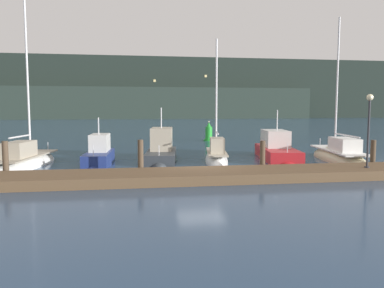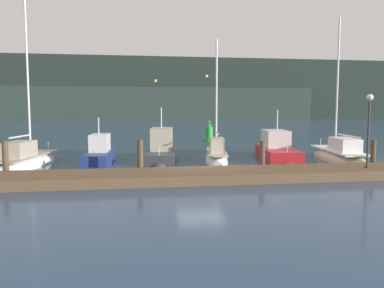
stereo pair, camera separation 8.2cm
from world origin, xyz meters
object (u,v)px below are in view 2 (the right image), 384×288
at_px(motorboat_berth_3, 162,155).
at_px(motorboat_berth_5, 277,154).
at_px(sailboat_berth_4, 216,160).
at_px(sailboat_berth_6, 339,159).
at_px(channel_buoy, 209,133).
at_px(dock_lamppost, 369,118).
at_px(sailboat_berth_1, 26,164).
at_px(motorboat_berth_2, 99,160).

xyz_separation_m(motorboat_berth_3, motorboat_berth_5, (7.70, -0.24, -0.01)).
distance_m(motorboat_berth_3, sailboat_berth_4, 3.58).
height_order(motorboat_berth_5, sailboat_berth_6, sailboat_berth_6).
distance_m(motorboat_berth_3, motorboat_berth_5, 7.71).
xyz_separation_m(motorboat_berth_3, channel_buoy, (6.01, 14.51, 0.43)).
relative_size(motorboat_berth_3, sailboat_berth_4, 0.73).
height_order(sailboat_berth_6, channel_buoy, sailboat_berth_6).
distance_m(motorboat_berth_3, dock_lamppost, 12.32).
distance_m(sailboat_berth_1, dock_lamppost, 18.69).
relative_size(sailboat_berth_1, channel_buoy, 5.18).
distance_m(sailboat_berth_6, dock_lamppost, 6.39).
bearing_deg(motorboat_berth_2, dock_lamppost, -24.51).
distance_m(motorboat_berth_3, channel_buoy, 15.71).
xyz_separation_m(sailboat_berth_1, sailboat_berth_4, (11.30, 0.22, -0.01)).
relative_size(sailboat_berth_1, sailboat_berth_6, 1.07).
relative_size(motorboat_berth_3, sailboat_berth_6, 0.62).
bearing_deg(motorboat_berth_5, sailboat_berth_4, -167.82).
bearing_deg(dock_lamppost, sailboat_berth_4, 135.55).
xyz_separation_m(motorboat_berth_2, motorboat_berth_3, (3.82, 1.16, 0.05)).
relative_size(motorboat_berth_2, sailboat_berth_6, 0.49).
height_order(sailboat_berth_1, motorboat_berth_2, sailboat_berth_1).
height_order(sailboat_berth_4, channel_buoy, sailboat_berth_4).
bearing_deg(sailboat_berth_1, motorboat_berth_5, 4.24).
xyz_separation_m(motorboat_berth_5, dock_lamppost, (1.90, -7.05, 2.55)).
height_order(sailboat_berth_4, dock_lamppost, sailboat_berth_4).
relative_size(motorboat_berth_2, sailboat_berth_4, 0.58).
bearing_deg(sailboat_berth_4, sailboat_berth_6, -4.34).
distance_m(sailboat_berth_4, sailboat_berth_6, 7.96).
distance_m(sailboat_berth_4, motorboat_berth_5, 4.44).
xyz_separation_m(sailboat_berth_6, channel_buoy, (-5.29, 16.29, 0.65)).
height_order(sailboat_berth_1, motorboat_berth_5, sailboat_berth_1).
height_order(motorboat_berth_3, sailboat_berth_4, sailboat_berth_4).
bearing_deg(motorboat_berth_2, sailboat_berth_6, -2.32).
relative_size(sailboat_berth_6, dock_lamppost, 2.78).
distance_m(sailboat_berth_1, motorboat_berth_2, 4.12).
bearing_deg(motorboat_berth_2, motorboat_berth_3, 16.93).
bearing_deg(sailboat_berth_1, dock_lamppost, -18.57).
bearing_deg(channel_buoy, sailboat_berth_6, -72.00).
xyz_separation_m(sailboat_berth_4, dock_lamppost, (6.23, -6.11, 2.73)).
distance_m(channel_buoy, dock_lamppost, 22.19).
height_order(sailboat_berth_4, sailboat_berth_6, sailboat_berth_6).
height_order(motorboat_berth_5, dock_lamppost, dock_lamppost).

